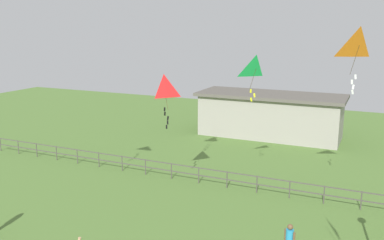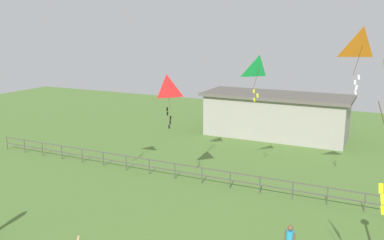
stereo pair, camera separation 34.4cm
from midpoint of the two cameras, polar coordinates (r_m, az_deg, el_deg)
kite_0 at (r=20.51m, az=-4.31°, el=4.34°), size 1.05×1.09×2.61m
kite_1 at (r=20.91m, az=8.24°, el=6.85°), size 1.22×1.20×2.29m
kite_2 at (r=18.80m, az=21.30°, el=9.29°), size 1.33×1.40×2.78m
waterfront_railing at (r=22.95m, az=5.88°, el=-7.95°), size 36.03×0.06×0.95m
pavilion_building at (r=34.12m, az=10.28°, el=0.70°), size 11.51×4.56×3.48m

